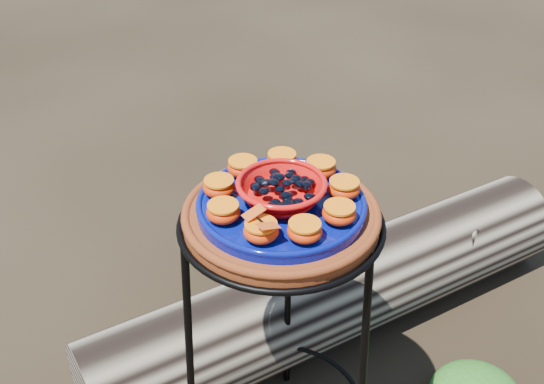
# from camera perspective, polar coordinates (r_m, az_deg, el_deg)

# --- Properties ---
(plant_stand) EXTENTS (0.44, 0.44, 0.70)m
(plant_stand) POSITION_cam_1_polar(r_m,az_deg,el_deg) (1.55, 0.67, -13.10)
(plant_stand) COLOR black
(plant_stand) RESTS_ON ground
(terracotta_saucer) EXTENTS (0.37, 0.37, 0.03)m
(terracotta_saucer) POSITION_cam_1_polar(r_m,az_deg,el_deg) (1.31, 0.77, -2.13)
(terracotta_saucer) COLOR #611F0F
(terracotta_saucer) RESTS_ON plant_stand
(cobalt_plate) EXTENTS (0.32, 0.32, 0.02)m
(cobalt_plate) POSITION_cam_1_polar(r_m,az_deg,el_deg) (1.29, 0.78, -1.20)
(cobalt_plate) COLOR #000A4E
(cobalt_plate) RESTS_ON terracotta_saucer
(red_bowl) EXTENTS (0.16, 0.16, 0.04)m
(red_bowl) POSITION_cam_1_polar(r_m,az_deg,el_deg) (1.27, 0.79, 0.01)
(red_bowl) COLOR red
(red_bowl) RESTS_ON cobalt_plate
(glass_gems) EXTENTS (0.12, 0.12, 0.02)m
(glass_gems) POSITION_cam_1_polar(r_m,az_deg,el_deg) (1.25, 0.81, 1.26)
(glass_gems) COLOR black
(glass_gems) RESTS_ON red_bowl
(orange_half_0) EXTENTS (0.06, 0.06, 0.03)m
(orange_half_0) POSITION_cam_1_polar(r_m,az_deg,el_deg) (1.18, -0.93, -3.31)
(orange_half_0) COLOR #AE3800
(orange_half_0) RESTS_ON cobalt_plate
(orange_half_1) EXTENTS (0.06, 0.06, 0.03)m
(orange_half_1) POSITION_cam_1_polar(r_m,az_deg,el_deg) (1.18, 2.74, -3.28)
(orange_half_1) COLOR #AE3800
(orange_half_1) RESTS_ON cobalt_plate
(orange_half_2) EXTENTS (0.06, 0.06, 0.03)m
(orange_half_2) POSITION_cam_1_polar(r_m,az_deg,el_deg) (1.23, 5.64, -1.81)
(orange_half_2) COLOR #AE3800
(orange_half_2) RESTS_ON cobalt_plate
(orange_half_3) EXTENTS (0.06, 0.06, 0.03)m
(orange_half_3) POSITION_cam_1_polar(r_m,az_deg,el_deg) (1.30, 6.04, 0.28)
(orange_half_3) COLOR #AE3800
(orange_half_3) RESTS_ON cobalt_plate
(orange_half_4) EXTENTS (0.06, 0.06, 0.03)m
(orange_half_4) POSITION_cam_1_polar(r_m,az_deg,el_deg) (1.35, 4.10, 1.98)
(orange_half_4) COLOR #AE3800
(orange_half_4) RESTS_ON cobalt_plate
(orange_half_5) EXTENTS (0.06, 0.06, 0.03)m
(orange_half_5) POSITION_cam_1_polar(r_m,az_deg,el_deg) (1.38, 0.83, 2.64)
(orange_half_5) COLOR #AE3800
(orange_half_5) RESTS_ON cobalt_plate
(orange_half_6) EXTENTS (0.06, 0.06, 0.03)m
(orange_half_6) POSITION_cam_1_polar(r_m,az_deg,el_deg) (1.35, -2.45, 2.05)
(orange_half_6) COLOR #AE3800
(orange_half_6) RESTS_ON cobalt_plate
(orange_half_7) EXTENTS (0.06, 0.06, 0.03)m
(orange_half_7) POSITION_cam_1_polar(r_m,az_deg,el_deg) (1.30, -4.44, 0.40)
(orange_half_7) COLOR #AE3800
(orange_half_7) RESTS_ON cobalt_plate
(orange_half_8) EXTENTS (0.06, 0.06, 0.03)m
(orange_half_8) POSITION_cam_1_polar(r_m,az_deg,el_deg) (1.23, -4.10, -1.70)
(orange_half_8) COLOR #AE3800
(orange_half_8) RESTS_ON cobalt_plate
(butterfly) EXTENTS (0.10, 0.09, 0.01)m
(butterfly) POSITION_cam_1_polar(r_m,az_deg,el_deg) (1.17, -0.94, -2.35)
(butterfly) COLOR #C74711
(butterfly) RESTS_ON orange_half_0
(driftwood_log) EXTENTS (1.43, 1.20, 0.28)m
(driftwood_log) POSITION_cam_1_polar(r_m,az_deg,el_deg) (2.00, 5.36, -8.37)
(driftwood_log) COLOR black
(driftwood_log) RESTS_ON ground
(foliage_left) EXTENTS (0.29, 0.29, 0.14)m
(foliage_left) POSITION_cam_1_polar(r_m,az_deg,el_deg) (1.91, -7.06, -13.96)
(foliage_left) COLOR #155713
(foliage_left) RESTS_ON ground
(foliage_back) EXTENTS (0.35, 0.35, 0.18)m
(foliage_back) POSITION_cam_1_polar(r_m,az_deg,el_deg) (2.21, -0.19, -5.28)
(foliage_back) COLOR #155713
(foliage_back) RESTS_ON ground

